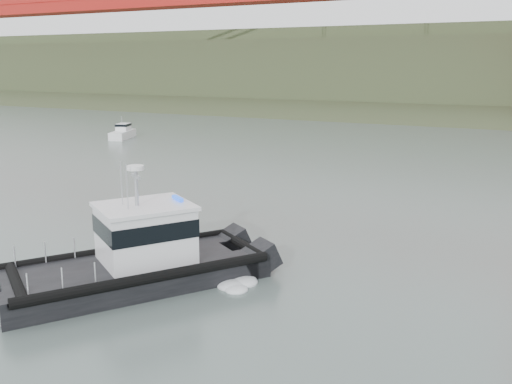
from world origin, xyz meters
TOP-DOWN VIEW (x-y plane):
  - ground at (0.00, 0.00)m, footprint 400.00×400.00m
  - headlands at (0.00, 125.50)m, footprint 500.00×105.36m
  - patrol_boat at (1.16, -3.85)m, footprint 10.13×12.32m
  - motorboat at (-34.44, 36.85)m, footprint 3.76×5.99m

SIDE VIEW (x-z plane):
  - ground at x=0.00m, z-range 0.00..0.00m
  - motorboat at x=-34.44m, z-range -0.78..2.34m
  - patrol_boat at x=1.16m, z-range -1.44..4.33m
  - headlands at x=0.00m, z-range -6.52..20.61m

